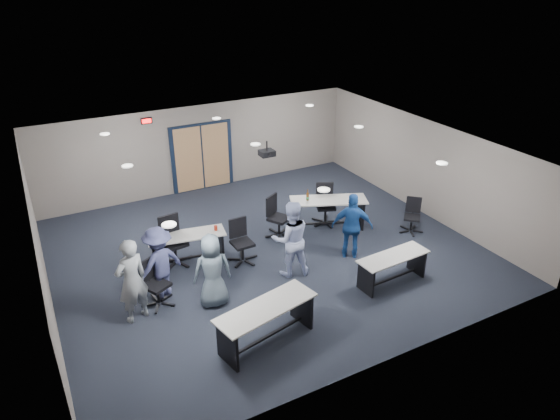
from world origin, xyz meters
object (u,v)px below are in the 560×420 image
table_front_right (393,264)px  person_navy (352,226)px  person_lightblue (291,239)px  person_back (159,263)px  table_front_left (266,318)px  chair_back_b (242,242)px  table_back_left (188,243)px  chair_loose_left (157,284)px  person_plaid (212,271)px  chair_back_c (279,217)px  chair_loose_right (412,216)px  table_back_right (328,208)px  chair_back_d (326,205)px  chair_back_a (174,241)px  person_gray (132,281)px

table_front_right → person_navy: person_navy is taller
person_lightblue → person_back: person_lightblue is taller
table_front_right → person_navy: (-0.16, 1.36, 0.37)m
table_front_left → chair_back_b: bearing=62.3°
table_back_left → chair_loose_left: (-1.12, -1.35, 0.01)m
person_navy → person_plaid: bearing=37.7°
chair_loose_left → person_plaid: size_ratio=0.63×
chair_back_c → person_plaid: 3.27m
chair_back_b → person_lightblue: size_ratio=0.59×
chair_loose_right → person_lightblue: (-3.84, -0.23, 0.44)m
table_back_right → person_navy: size_ratio=1.28×
table_front_left → person_navy: bearing=17.0°
table_back_left → table_front_right: bearing=-28.9°
person_lightblue → person_navy: person_lightblue is taller
chair_loose_left → person_lightblue: (3.05, -0.27, 0.39)m
person_back → table_front_right: bearing=138.2°
table_front_right → person_plaid: person_plaid is taller
chair_back_d → chair_back_a: bearing=-156.8°
table_front_left → person_gray: bearing=125.0°
table_back_left → chair_back_a: size_ratio=1.58×
chair_back_d → person_lightblue: person_lightblue is taller
chair_back_a → chair_back_b: size_ratio=1.11×
person_navy → table_front_right: bearing=131.0°
table_front_left → table_back_left: size_ratio=1.11×
table_back_right → chair_back_d: (0.07, 0.21, -0.01)m
person_plaid → person_back: person_back is taller
chair_back_b → person_gray: (-2.80, -0.98, 0.37)m
chair_loose_left → person_back: 0.43m
table_back_left → person_lightblue: (1.93, -1.61, 0.41)m
person_lightblue → chair_loose_right: bearing=-162.7°
person_plaid → person_lightblue: bearing=-163.8°
table_back_left → chair_back_c: bearing=11.9°
chair_back_a → chair_loose_left: bearing=-127.0°
chair_loose_right → table_front_left: bearing=-115.2°
chair_back_a → person_back: 1.35m
chair_back_c → table_front_left: bearing=-151.8°
table_front_right → person_plaid: (-3.83, 1.14, 0.35)m
chair_back_d → person_navy: size_ratio=0.67×
chair_back_c → person_back: bearing=168.2°
person_plaid → person_back: bearing=-32.1°
chair_loose_right → chair_back_c: bearing=-160.8°
chair_loose_right → person_plaid: (-5.83, -0.49, 0.35)m
person_gray → person_navy: person_gray is taller
chair_loose_right → person_navy: person_navy is taller
chair_back_a → person_gray: size_ratio=0.66×
table_front_right → person_gray: (-5.40, 1.41, 0.44)m
table_front_left → table_front_right: bearing=-4.7°
chair_back_a → chair_back_c: (2.83, 0.03, -0.04)m
chair_back_c → person_gray: size_ratio=0.61×
chair_loose_right → person_back: bearing=-138.8°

